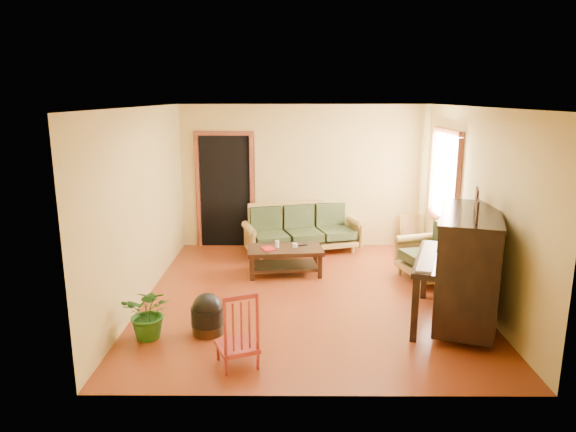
{
  "coord_description": "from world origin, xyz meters",
  "views": [
    {
      "loc": [
        -0.25,
        -6.79,
        2.74
      ],
      "look_at": [
        -0.28,
        0.2,
        1.1
      ],
      "focal_mm": 32.0,
      "sensor_mm": 36.0,
      "label": 1
    }
  ],
  "objects_px": {
    "sofa": "(303,229)",
    "armchair": "(430,251)",
    "coffee_table": "(285,261)",
    "footstool": "(208,319)",
    "potted_plant": "(150,312)",
    "red_chair": "(237,328)",
    "piano": "(466,269)",
    "ceramic_crock": "(412,242)"
  },
  "relations": [
    {
      "from": "coffee_table",
      "to": "footstool",
      "type": "bearing_deg",
      "value": -112.91
    },
    {
      "from": "piano",
      "to": "red_chair",
      "type": "bearing_deg",
      "value": -140.37
    },
    {
      "from": "coffee_table",
      "to": "ceramic_crock",
      "type": "relative_size",
      "value": 4.47
    },
    {
      "from": "sofa",
      "to": "ceramic_crock",
      "type": "xyz_separation_m",
      "value": [
        2.01,
        0.24,
        -0.31
      ]
    },
    {
      "from": "sofa",
      "to": "footstool",
      "type": "bearing_deg",
      "value": -126.67
    },
    {
      "from": "piano",
      "to": "footstool",
      "type": "relative_size",
      "value": 4.11
    },
    {
      "from": "sofa",
      "to": "red_chair",
      "type": "distance_m",
      "value": 4.04
    },
    {
      "from": "coffee_table",
      "to": "piano",
      "type": "xyz_separation_m",
      "value": [
        2.21,
        -1.8,
        0.49
      ]
    },
    {
      "from": "armchair",
      "to": "red_chair",
      "type": "height_order",
      "value": "armchair"
    },
    {
      "from": "coffee_table",
      "to": "ceramic_crock",
      "type": "distance_m",
      "value": 2.7
    },
    {
      "from": "coffee_table",
      "to": "piano",
      "type": "distance_m",
      "value": 2.9
    },
    {
      "from": "sofa",
      "to": "coffee_table",
      "type": "relative_size",
      "value": 1.74
    },
    {
      "from": "coffee_table",
      "to": "piano",
      "type": "relative_size",
      "value": 0.73
    },
    {
      "from": "armchair",
      "to": "potted_plant",
      "type": "relative_size",
      "value": 1.44
    },
    {
      "from": "armchair",
      "to": "piano",
      "type": "relative_size",
      "value": 0.57
    },
    {
      "from": "footstool",
      "to": "potted_plant",
      "type": "height_order",
      "value": "potted_plant"
    },
    {
      "from": "coffee_table",
      "to": "armchair",
      "type": "height_order",
      "value": "armchair"
    },
    {
      "from": "armchair",
      "to": "potted_plant",
      "type": "height_order",
      "value": "armchair"
    },
    {
      "from": "sofa",
      "to": "coffee_table",
      "type": "distance_m",
      "value": 1.2
    },
    {
      "from": "armchair",
      "to": "potted_plant",
      "type": "bearing_deg",
      "value": -169.69
    },
    {
      "from": "coffee_table",
      "to": "footstool",
      "type": "relative_size",
      "value": 3.01
    },
    {
      "from": "armchair",
      "to": "ceramic_crock",
      "type": "xyz_separation_m",
      "value": [
        0.12,
        1.64,
        -0.32
      ]
    },
    {
      "from": "coffee_table",
      "to": "piano",
      "type": "bearing_deg",
      "value": -39.17
    },
    {
      "from": "coffee_table",
      "to": "sofa",
      "type": "bearing_deg",
      "value": 74.55
    },
    {
      "from": "sofa",
      "to": "red_chair",
      "type": "bearing_deg",
      "value": -117.37
    },
    {
      "from": "armchair",
      "to": "red_chair",
      "type": "xyz_separation_m",
      "value": [
        -2.66,
        -2.57,
        -0.04
      ]
    },
    {
      "from": "footstool",
      "to": "potted_plant",
      "type": "distance_m",
      "value": 0.67
    },
    {
      "from": "coffee_table",
      "to": "potted_plant",
      "type": "xyz_separation_m",
      "value": [
        -1.53,
        -2.22,
        0.1
      ]
    },
    {
      "from": "ceramic_crock",
      "to": "potted_plant",
      "type": "xyz_separation_m",
      "value": [
        -3.85,
        -3.6,
        0.19
      ]
    },
    {
      "from": "potted_plant",
      "to": "armchair",
      "type": "bearing_deg",
      "value": 27.76
    },
    {
      "from": "armchair",
      "to": "potted_plant",
      "type": "distance_m",
      "value": 4.22
    },
    {
      "from": "sofa",
      "to": "piano",
      "type": "bearing_deg",
      "value": -73.49
    },
    {
      "from": "coffee_table",
      "to": "red_chair",
      "type": "bearing_deg",
      "value": -99.25
    },
    {
      "from": "armchair",
      "to": "potted_plant",
      "type": "xyz_separation_m",
      "value": [
        -3.73,
        -1.96,
        -0.14
      ]
    },
    {
      "from": "footstool",
      "to": "red_chair",
      "type": "bearing_deg",
      "value": -59.71
    },
    {
      "from": "sofa",
      "to": "armchair",
      "type": "bearing_deg",
      "value": -52.83
    },
    {
      "from": "footstool",
      "to": "potted_plant",
      "type": "bearing_deg",
      "value": -169.32
    },
    {
      "from": "sofa",
      "to": "potted_plant",
      "type": "height_order",
      "value": "sofa"
    },
    {
      "from": "piano",
      "to": "potted_plant",
      "type": "height_order",
      "value": "piano"
    },
    {
      "from": "armchair",
      "to": "footstool",
      "type": "xyz_separation_m",
      "value": [
        -3.09,
        -1.84,
        -0.27
      ]
    },
    {
      "from": "coffee_table",
      "to": "potted_plant",
      "type": "relative_size",
      "value": 1.85
    },
    {
      "from": "piano",
      "to": "ceramic_crock",
      "type": "relative_size",
      "value": 6.11
    }
  ]
}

